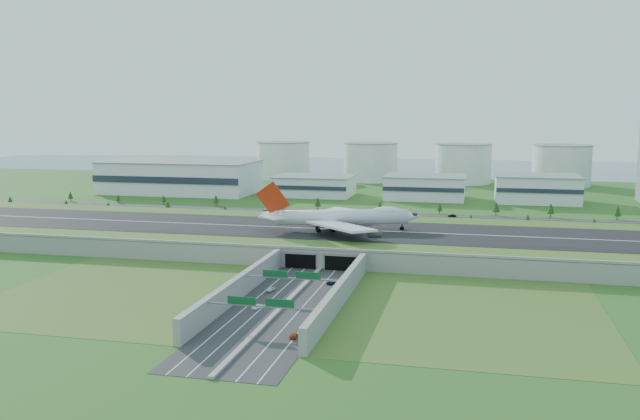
% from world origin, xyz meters
% --- Properties ---
extents(ground, '(1200.00, 1200.00, 0.00)m').
position_xyz_m(ground, '(0.00, 0.00, 0.00)').
color(ground, '#315C1C').
rests_on(ground, ground).
extents(airfield_deck, '(520.00, 100.00, 9.20)m').
position_xyz_m(airfield_deck, '(0.00, -0.09, 4.12)').
color(airfield_deck, gray).
rests_on(airfield_deck, ground).
extents(underpass_road, '(38.80, 120.40, 8.00)m').
position_xyz_m(underpass_road, '(0.00, -99.42, 3.43)').
color(underpass_road, '#28282B').
rests_on(underpass_road, ground).
extents(sign_gantry_near, '(38.70, 0.70, 9.80)m').
position_xyz_m(sign_gantry_near, '(0.00, -95.04, 6.95)').
color(sign_gantry_near, gray).
rests_on(sign_gantry_near, ground).
extents(sign_gantry_far, '(38.70, 0.70, 9.80)m').
position_xyz_m(sign_gantry_far, '(0.00, -130.04, 6.95)').
color(sign_gantry_far, gray).
rests_on(sign_gantry_far, ground).
extents(north_expressway, '(560.00, 36.00, 0.12)m').
position_xyz_m(north_expressway, '(0.00, 95.00, 0.06)').
color(north_expressway, '#28282B').
rests_on(north_expressway, ground).
extents(tree_row, '(503.89, 48.65, 8.30)m').
position_xyz_m(tree_row, '(15.42, 94.48, 4.73)').
color(tree_row, '#3D2819').
rests_on(tree_row, ground).
extents(hangar_west, '(120.00, 60.00, 25.00)m').
position_xyz_m(hangar_west, '(-170.00, 185.00, 12.50)').
color(hangar_west, silver).
rests_on(hangar_west, ground).
extents(hangar_mid_a, '(58.00, 42.00, 15.00)m').
position_xyz_m(hangar_mid_a, '(-60.00, 190.00, 7.50)').
color(hangar_mid_a, silver).
rests_on(hangar_mid_a, ground).
extents(hangar_mid_b, '(58.00, 42.00, 17.00)m').
position_xyz_m(hangar_mid_b, '(25.00, 190.00, 8.50)').
color(hangar_mid_b, silver).
rests_on(hangar_mid_b, ground).
extents(hangar_mid_c, '(58.00, 42.00, 19.00)m').
position_xyz_m(hangar_mid_c, '(105.00, 190.00, 9.50)').
color(hangar_mid_c, silver).
rests_on(hangar_mid_c, ground).
extents(fuel_tank_a, '(50.00, 50.00, 35.00)m').
position_xyz_m(fuel_tank_a, '(-120.00, 310.00, 17.50)').
color(fuel_tank_a, silver).
rests_on(fuel_tank_a, ground).
extents(fuel_tank_b, '(50.00, 50.00, 35.00)m').
position_xyz_m(fuel_tank_b, '(-35.00, 310.00, 17.50)').
color(fuel_tank_b, silver).
rests_on(fuel_tank_b, ground).
extents(fuel_tank_c, '(50.00, 50.00, 35.00)m').
position_xyz_m(fuel_tank_c, '(50.00, 310.00, 17.50)').
color(fuel_tank_c, silver).
rests_on(fuel_tank_c, ground).
extents(fuel_tank_d, '(50.00, 50.00, 35.00)m').
position_xyz_m(fuel_tank_d, '(135.00, 310.00, 17.50)').
color(fuel_tank_d, silver).
rests_on(fuel_tank_d, ground).
extents(bay_water, '(1200.00, 260.00, 0.06)m').
position_xyz_m(bay_water, '(0.00, 480.00, 0.03)').
color(bay_water, '#3C6073').
rests_on(bay_water, ground).
extents(boeing_747, '(77.44, 72.12, 24.67)m').
position_xyz_m(boeing_747, '(-0.96, -3.39, 14.95)').
color(boeing_747, silver).
rests_on(boeing_747, airfield_deck).
extents(car_0, '(2.84, 5.11, 1.65)m').
position_xyz_m(car_0, '(-9.81, -88.49, 0.94)').
color(car_0, silver).
rests_on(car_0, ground).
extents(car_1, '(3.07, 4.48, 1.40)m').
position_xyz_m(car_1, '(-7.71, -110.08, 0.82)').
color(car_1, white).
rests_on(car_1, ground).
extents(car_2, '(3.20, 5.08, 1.31)m').
position_xyz_m(car_2, '(9.47, -72.72, 0.77)').
color(car_2, '#0C193E').
rests_on(car_2, ground).
extents(car_3, '(2.12, 4.71, 1.34)m').
position_xyz_m(car_3, '(11.73, -135.49, 0.79)').
color(car_3, '#B03B10').
rests_on(car_3, ground).
extents(car_4, '(4.02, 1.95, 1.32)m').
position_xyz_m(car_4, '(-119.02, 87.68, 0.78)').
color(car_4, '#58585D').
rests_on(car_4, ground).
extents(car_5, '(5.34, 2.22, 1.72)m').
position_xyz_m(car_5, '(48.24, 104.56, 0.98)').
color(car_5, black).
rests_on(car_5, ground).
extents(car_7, '(5.21, 2.89, 1.43)m').
position_xyz_m(car_7, '(-72.83, 104.83, 0.83)').
color(car_7, silver).
rests_on(car_7, ground).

